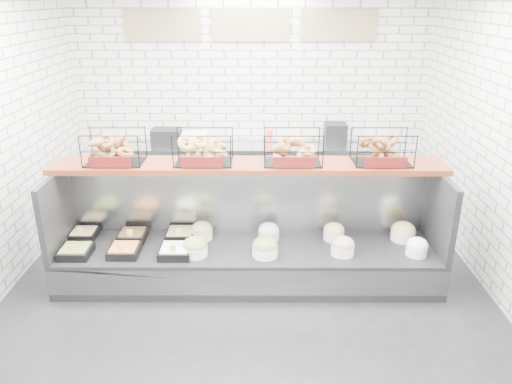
{
  "coord_description": "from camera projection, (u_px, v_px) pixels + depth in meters",
  "views": [
    {
      "loc": [
        0.1,
        -4.41,
        2.89
      ],
      "look_at": [
        0.08,
        0.45,
        0.96
      ],
      "focal_mm": 35.0,
      "sensor_mm": 36.0,
      "label": 1
    }
  ],
  "objects": [
    {
      "name": "display_case",
      "position": [
        248.0,
        250.0,
        5.36
      ],
      "size": [
        4.0,
        0.9,
        1.2
      ],
      "color": "black",
      "rests_on": "ground"
    },
    {
      "name": "bagel_shelf",
      "position": [
        248.0,
        152.0,
        5.14
      ],
      "size": [
        4.1,
        0.5,
        0.4
      ],
      "color": "#531F11",
      "rests_on": "display_case"
    },
    {
      "name": "ground",
      "position": [
        248.0,
        294.0,
        5.17
      ],
      "size": [
        5.5,
        5.5,
        0.0
      ],
      "primitive_type": "plane",
      "color": "black",
      "rests_on": "ground"
    },
    {
      "name": "room_shell",
      "position": [
        248.0,
        84.0,
        4.97
      ],
      "size": [
        5.02,
        5.51,
        3.01
      ],
      "color": "silver",
      "rests_on": "ground"
    },
    {
      "name": "prep_counter",
      "position": [
        251.0,
        173.0,
        7.25
      ],
      "size": [
        4.0,
        0.6,
        1.2
      ],
      "color": "#93969B",
      "rests_on": "ground"
    }
  ]
}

